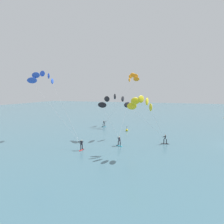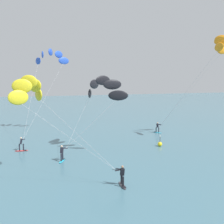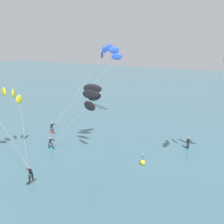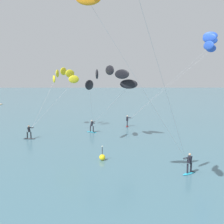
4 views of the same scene
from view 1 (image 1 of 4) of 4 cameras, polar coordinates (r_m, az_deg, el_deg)
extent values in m
ellipsoid|color=#333338|center=(36.58, 15.17, -8.86)|extent=(0.41, 1.51, 0.08)
cube|color=black|center=(36.53, 15.83, -8.82)|extent=(0.30, 0.29, 0.02)
cylinder|color=black|center=(36.49, 14.84, -8.19)|extent=(0.14, 0.14, 0.78)
cylinder|color=black|center=(36.45, 15.54, -8.23)|extent=(0.14, 0.14, 0.78)
cube|color=black|center=(36.31, 15.22, -7.16)|extent=(0.31, 0.33, 0.63)
sphere|color=#9E7051|center=(36.21, 15.24, -6.51)|extent=(0.20, 0.20, 0.20)
cylinder|color=black|center=(35.80, 14.80, -7.09)|extent=(0.51, 0.27, 0.03)
cylinder|color=black|center=(35.98, 15.17, -6.98)|extent=(0.61, 0.13, 0.15)
cylinder|color=black|center=(36.08, 14.86, -6.94)|extent=(0.47, 0.51, 0.15)
ellipsoid|color=yellow|center=(30.13, 5.79, 1.74)|extent=(0.78, 1.49, 1.10)
ellipsoid|color=yellow|center=(29.70, 6.75, 3.20)|extent=(1.21, 1.31, 1.10)
ellipsoid|color=yellow|center=(29.05, 8.43, 3.72)|extent=(1.46, 0.93, 1.10)
ellipsoid|color=yellow|center=(28.46, 10.15, 3.02)|extent=(1.48, 0.41, 1.10)
ellipsoid|color=yellow|center=(28.17, 11.17, 1.35)|extent=(1.49, 0.78, 1.10)
cylinder|color=#B2B2B7|center=(32.79, 10.66, -3.32)|extent=(5.51, 4.56, 5.49)
cylinder|color=#B2B2B7|center=(31.91, 13.19, -3.64)|extent=(6.98, 1.53, 5.49)
ellipsoid|color=#23ADD1|center=(34.03, 2.13, -9.79)|extent=(0.99, 1.50, 0.08)
cube|color=black|center=(34.29, 1.61, -9.57)|extent=(0.38, 0.38, 0.02)
cylinder|color=black|center=(33.78, 2.41, -9.15)|extent=(0.14, 0.14, 0.78)
cylinder|color=black|center=(34.06, 1.86, -9.02)|extent=(0.14, 0.14, 0.78)
cube|color=black|center=(33.74, 2.14, -7.96)|extent=(0.41, 0.42, 0.63)
sphere|color=beige|center=(33.64, 2.14, -7.26)|extent=(0.20, 0.20, 0.20)
cylinder|color=black|center=(34.23, 1.99, -7.49)|extent=(0.51, 0.26, 0.03)
cylinder|color=black|center=(33.95, 1.88, -7.56)|extent=(0.48, 0.50, 0.15)
cylinder|color=black|center=(33.98, 2.25, -7.54)|extent=(0.61, 0.13, 0.15)
ellipsoid|color=black|center=(38.87, 4.45, 2.12)|extent=(2.14, 1.03, 1.10)
ellipsoid|color=black|center=(38.63, 3.13, 3.84)|extent=(2.17, 0.43, 1.10)
ellipsoid|color=black|center=(38.37, 0.82, 4.51)|extent=(2.09, 1.21, 1.10)
ellipsoid|color=black|center=(38.20, -1.51, 3.82)|extent=(1.69, 1.81, 1.10)
ellipsoid|color=black|center=(38.19, -2.87, 2.06)|extent=(1.03, 2.14, 1.10)
cylinder|color=#B2B2B7|center=(36.44, 3.30, -2.61)|extent=(5.72, 0.06, 5.06)
cylinder|color=#B2B2B7|center=(36.08, -0.58, -2.69)|extent=(3.61, 4.46, 5.06)
ellipsoid|color=red|center=(32.12, -8.82, -10.83)|extent=(1.52, 0.48, 0.08)
cube|color=black|center=(32.44, -8.44, -10.56)|extent=(0.30, 0.31, 0.02)
cylinder|color=black|center=(31.82, -9.05, -10.20)|extent=(0.14, 0.14, 0.78)
cylinder|color=black|center=(32.18, -8.63, -10.00)|extent=(0.14, 0.14, 0.78)
cube|color=black|center=(31.81, -8.86, -8.90)|extent=(0.34, 0.32, 0.63)
sphere|color=beige|center=(31.71, -8.87, -8.17)|extent=(0.20, 0.20, 0.20)
cylinder|color=black|center=(32.19, -9.49, -8.46)|extent=(0.24, 0.52, 0.03)
cylinder|color=black|center=(31.91, -9.33, -8.53)|extent=(0.11, 0.60, 0.15)
cylinder|color=black|center=(32.04, -9.03, -8.47)|extent=(0.49, 0.49, 0.15)
ellipsoid|color=blue|center=(41.16, -16.97, 8.57)|extent=(1.80, 0.97, 1.10)
ellipsoid|color=blue|center=(40.81, -17.95, 9.94)|extent=(1.52, 1.49, 1.10)
ellipsoid|color=blue|center=(40.19, -19.61, 10.49)|extent=(1.01, 1.79, 1.10)
ellipsoid|color=blue|center=(39.54, -21.28, 9.96)|extent=(0.34, 1.82, 1.10)
ellipsoid|color=blue|center=(39.13, -22.23, 8.52)|extent=(0.97, 1.80, 1.10)
cylinder|color=#B2B2B7|center=(36.21, -13.68, 0.87)|extent=(6.16, 9.02, 9.71)
cylinder|color=#B2B2B7|center=(35.07, -16.48, 0.62)|extent=(2.32, 10.66, 9.71)
ellipsoid|color=#23ADD1|center=(51.47, -2.37, -4.30)|extent=(1.19, 1.42, 0.08)
cube|color=black|center=(51.35, -2.81, -4.27)|extent=(0.40, 0.40, 0.02)
cylinder|color=black|center=(51.46, -2.13, -3.81)|extent=(0.14, 0.14, 0.78)
cylinder|color=black|center=(51.34, -2.61, -3.84)|extent=(0.14, 0.14, 0.78)
cube|color=black|center=(51.28, -2.37, -3.07)|extent=(0.43, 0.44, 0.63)
sphere|color=tan|center=(51.21, -2.38, -2.60)|extent=(0.20, 0.20, 0.20)
cylinder|color=black|center=(51.46, -1.80, -2.86)|extent=(0.39, 0.43, 0.03)
cylinder|color=black|center=(51.45, -2.13, -2.83)|extent=(0.58, 0.35, 0.15)
cylinder|color=black|center=(51.25, -2.04, -2.87)|extent=(0.29, 0.60, 0.15)
ellipsoid|color=orange|center=(52.74, 7.10, 9.49)|extent=(0.41, 1.65, 1.10)
ellipsoid|color=orange|center=(53.40, 6.72, 10.41)|extent=(0.85, 1.65, 1.10)
ellipsoid|color=orange|center=(54.45, 6.09, 10.70)|extent=(1.33, 1.43, 1.10)
ellipsoid|color=orange|center=(55.46, 5.46, 10.27)|extent=(1.62, 1.00, 1.10)
ellipsoid|color=orange|center=(56.01, 5.10, 9.32)|extent=(1.65, 0.41, 1.10)
cylinder|color=#B2B2B7|center=(51.65, 2.67, 3.24)|extent=(3.94, 7.20, 10.89)
cylinder|color=#B2B2B7|center=(53.34, 1.78, 3.33)|extent=(6.74, 4.68, 10.89)
sphere|color=yellow|center=(46.06, 4.32, -5.25)|extent=(0.56, 0.56, 0.56)
cylinder|color=#262628|center=(45.94, 4.33, -4.48)|extent=(0.06, 0.06, 0.70)
sphere|color=#F2F2CC|center=(45.87, 4.34, -3.98)|extent=(0.12, 0.12, 0.12)
camera|label=2|loc=(32.66, 45.87, 2.52)|focal=38.25mm
camera|label=3|loc=(56.84, 34.91, 10.04)|focal=42.91mm
camera|label=4|loc=(70.07, 8.81, 4.98)|focal=45.53mm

